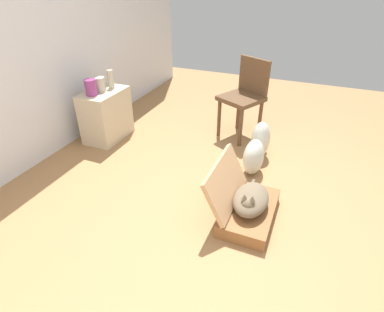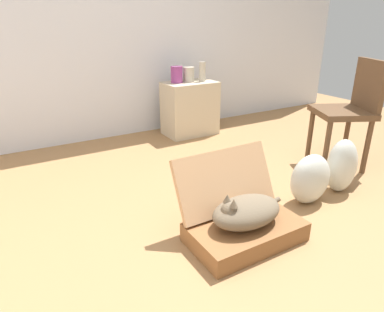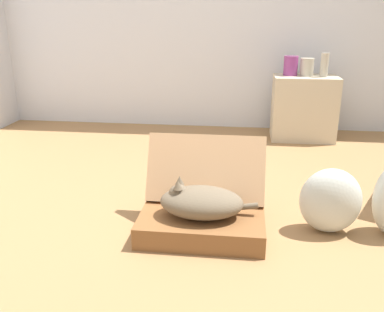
{
  "view_description": "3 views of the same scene",
  "coord_description": "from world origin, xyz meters",
  "px_view_note": "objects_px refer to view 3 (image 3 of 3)",
  "views": [
    {
      "loc": [
        -2.1,
        -0.43,
        1.81
      ],
      "look_at": [
        0.11,
        0.5,
        0.35
      ],
      "focal_mm": 28.96,
      "sensor_mm": 36.0,
      "label": 1
    },
    {
      "loc": [
        -1.24,
        -1.42,
        1.23
      ],
      "look_at": [
        -0.09,
        0.54,
        0.32
      ],
      "focal_mm": 31.81,
      "sensor_mm": 36.0,
      "label": 2
    },
    {
      "loc": [
        0.1,
        -2.09,
        1.14
      ],
      "look_at": [
        -0.19,
        0.24,
        0.33
      ],
      "focal_mm": 39.0,
      "sensor_mm": 36.0,
      "label": 3
    }
  ],
  "objects_px": {
    "plastic_bag_white": "(330,201)",
    "vase_tall": "(291,66)",
    "side_table": "(304,108)",
    "vase_short": "(324,65)",
    "vase_round": "(307,67)",
    "cat": "(200,202)",
    "suitcase_base": "(201,226)"
  },
  "relations": [
    {
      "from": "plastic_bag_white",
      "to": "vase_short",
      "type": "height_order",
      "value": "vase_short"
    },
    {
      "from": "plastic_bag_white",
      "to": "vase_tall",
      "type": "height_order",
      "value": "vase_tall"
    },
    {
      "from": "vase_tall",
      "to": "vase_short",
      "type": "xyz_separation_m",
      "value": [
        0.29,
        -0.06,
        0.02
      ]
    },
    {
      "from": "cat",
      "to": "vase_round",
      "type": "xyz_separation_m",
      "value": [
        0.77,
        1.98,
        0.47
      ]
    },
    {
      "from": "suitcase_base",
      "to": "vase_tall",
      "type": "xyz_separation_m",
      "value": [
        0.62,
        1.99,
        0.62
      ]
    },
    {
      "from": "vase_tall",
      "to": "cat",
      "type": "bearing_deg",
      "value": -107.35
    },
    {
      "from": "plastic_bag_white",
      "to": "vase_tall",
      "type": "xyz_separation_m",
      "value": [
        -0.07,
        1.86,
        0.5
      ]
    },
    {
      "from": "vase_round",
      "to": "plastic_bag_white",
      "type": "bearing_deg",
      "value": -92.37
    },
    {
      "from": "suitcase_base",
      "to": "vase_short",
      "type": "xyz_separation_m",
      "value": [
        0.91,
        1.93,
        0.64
      ]
    },
    {
      "from": "plastic_bag_white",
      "to": "vase_tall",
      "type": "distance_m",
      "value": 1.92
    },
    {
      "from": "cat",
      "to": "side_table",
      "type": "xyz_separation_m",
      "value": [
        0.77,
        1.96,
        0.1
      ]
    },
    {
      "from": "plastic_bag_white",
      "to": "vase_short",
      "type": "xyz_separation_m",
      "value": [
        0.22,
        1.8,
        0.52
      ]
    },
    {
      "from": "vase_tall",
      "to": "vase_round",
      "type": "xyz_separation_m",
      "value": [
        0.15,
        -0.01,
        -0.01
      ]
    },
    {
      "from": "vase_tall",
      "to": "vase_round",
      "type": "distance_m",
      "value": 0.15
    },
    {
      "from": "side_table",
      "to": "vase_short",
      "type": "height_order",
      "value": "vase_short"
    },
    {
      "from": "side_table",
      "to": "vase_tall",
      "type": "bearing_deg",
      "value": 167.17
    },
    {
      "from": "cat",
      "to": "vase_tall",
      "type": "bearing_deg",
      "value": 72.65
    },
    {
      "from": "cat",
      "to": "plastic_bag_white",
      "type": "bearing_deg",
      "value": 11.1
    },
    {
      "from": "vase_short",
      "to": "vase_round",
      "type": "bearing_deg",
      "value": 161.21
    },
    {
      "from": "cat",
      "to": "plastic_bag_white",
      "type": "xyz_separation_m",
      "value": [
        0.69,
        0.14,
        -0.02
      ]
    },
    {
      "from": "suitcase_base",
      "to": "cat",
      "type": "bearing_deg",
      "value": 176.61
    },
    {
      "from": "vase_tall",
      "to": "suitcase_base",
      "type": "bearing_deg",
      "value": -107.17
    },
    {
      "from": "cat",
      "to": "vase_short",
      "type": "relative_size",
      "value": 2.46
    },
    {
      "from": "side_table",
      "to": "suitcase_base",
      "type": "bearing_deg",
      "value": -111.22
    },
    {
      "from": "vase_tall",
      "to": "vase_short",
      "type": "relative_size",
      "value": 0.84
    },
    {
      "from": "vase_short",
      "to": "vase_round",
      "type": "xyz_separation_m",
      "value": [
        -0.15,
        0.05,
        -0.03
      ]
    },
    {
      "from": "vase_tall",
      "to": "vase_round",
      "type": "height_order",
      "value": "vase_tall"
    },
    {
      "from": "suitcase_base",
      "to": "side_table",
      "type": "bearing_deg",
      "value": 68.78
    },
    {
      "from": "side_table",
      "to": "vase_tall",
      "type": "height_order",
      "value": "vase_tall"
    },
    {
      "from": "cat",
      "to": "vase_short",
      "type": "bearing_deg",
      "value": 64.72
    },
    {
      "from": "side_table",
      "to": "plastic_bag_white",
      "type": "bearing_deg",
      "value": -92.4
    },
    {
      "from": "cat",
      "to": "vase_round",
      "type": "relative_size",
      "value": 3.26
    }
  ]
}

